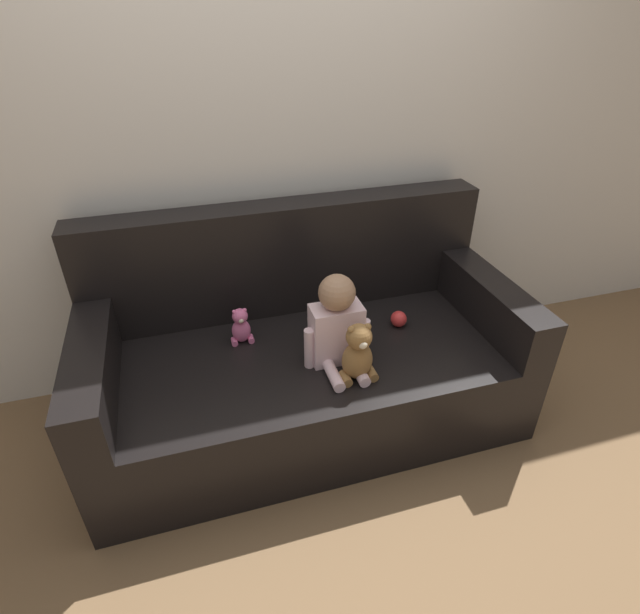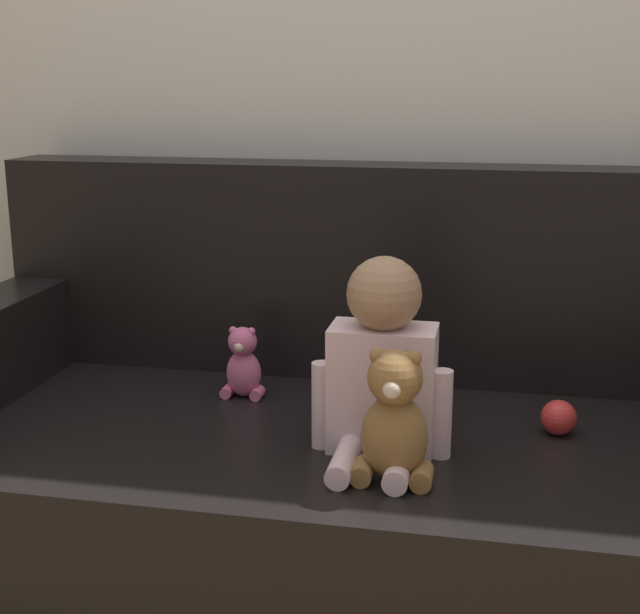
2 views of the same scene
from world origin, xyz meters
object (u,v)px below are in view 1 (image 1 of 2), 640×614
object	(u,v)px
couch	(304,354)
plush_toy_side	(241,326)
teddy_bear_brown	(358,354)
toy_ball	(399,319)
person_baby	(337,325)

from	to	relation	value
couch	plush_toy_side	xyz separation A→B (m)	(-0.28, 0.06, 0.18)
teddy_bear_brown	toy_ball	distance (m)	0.46
person_baby	teddy_bear_brown	size ratio (longest dim) A/B	1.54
person_baby	teddy_bear_brown	bearing A→B (deg)	-72.65
couch	toy_ball	size ratio (longest dim) A/B	24.89
couch	toy_ball	xyz separation A→B (m)	(0.48, -0.03, 0.14)
person_baby	plush_toy_side	bearing A→B (deg)	145.98
person_baby	plush_toy_side	distance (m)	0.47
teddy_bear_brown	couch	bearing A→B (deg)	112.98
couch	toy_ball	world-z (taller)	couch
teddy_bear_brown	plush_toy_side	size ratio (longest dim) A/B	1.51
couch	plush_toy_side	world-z (taller)	couch
toy_ball	plush_toy_side	bearing A→B (deg)	173.07
couch	person_baby	size ratio (longest dim) A/B	4.69
couch	person_baby	xyz separation A→B (m)	(0.10, -0.20, 0.29)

